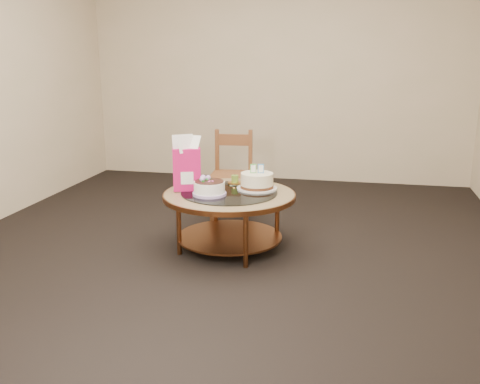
% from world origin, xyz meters
% --- Properties ---
extents(ground, '(5.00, 5.00, 0.00)m').
position_xyz_m(ground, '(0.00, 0.00, 0.00)').
color(ground, black).
rests_on(ground, ground).
extents(room_walls, '(4.52, 5.02, 2.61)m').
position_xyz_m(room_walls, '(0.00, 0.00, 1.54)').
color(room_walls, beige).
rests_on(room_walls, ground).
extents(coffee_table, '(1.02, 1.02, 0.46)m').
position_xyz_m(coffee_table, '(0.00, -0.00, 0.38)').
color(coffee_table, brown).
rests_on(coffee_table, ground).
extents(decorated_cake, '(0.25, 0.25, 0.15)m').
position_xyz_m(decorated_cake, '(-0.13, -0.11, 0.51)').
color(decorated_cake, '#B999D9').
rests_on(decorated_cake, coffee_table).
extents(cream_cake, '(0.32, 0.32, 0.20)m').
position_xyz_m(cream_cake, '(0.19, 0.14, 0.52)').
color(cream_cake, white).
rests_on(cream_cake, coffee_table).
extents(gift_bag, '(0.24, 0.20, 0.42)m').
position_xyz_m(gift_bag, '(-0.34, 0.01, 0.67)').
color(gift_bag, '#BF125F').
rests_on(gift_bag, coffee_table).
extents(pillar_candle, '(0.13, 0.13, 0.09)m').
position_xyz_m(pillar_candle, '(-0.01, 0.25, 0.49)').
color(pillar_candle, '#EEDB62').
rests_on(pillar_candle, coffee_table).
extents(dining_chair, '(0.40, 0.40, 0.80)m').
position_xyz_m(dining_chair, '(-0.18, 0.86, 0.41)').
color(dining_chair, brown).
rests_on(dining_chair, ground).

